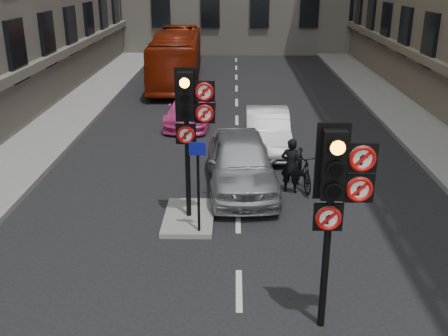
{
  "coord_description": "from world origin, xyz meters",
  "views": [
    {
      "loc": [
        -0.12,
        -6.5,
        5.74
      ],
      "look_at": [
        -0.28,
        1.74,
        2.6
      ],
      "focal_mm": 42.0,
      "sensor_mm": 36.0,
      "label": 1
    }
  ],
  "objects_px": {
    "signal_far": "(190,112)",
    "motorcyclist": "(291,165)",
    "car_white": "(267,130)",
    "info_sign": "(198,175)",
    "signal_near": "(337,187)",
    "car_silver": "(241,162)",
    "car_pink": "(191,109)",
    "motorcycle": "(303,170)",
    "bus_red": "(177,57)"
  },
  "relations": [
    {
      "from": "car_pink",
      "to": "car_white",
      "type": "bearing_deg",
      "value": -43.78
    },
    {
      "from": "bus_red",
      "to": "motorcycle",
      "type": "bearing_deg",
      "value": -73.05
    },
    {
      "from": "signal_near",
      "to": "car_silver",
      "type": "height_order",
      "value": "signal_near"
    },
    {
      "from": "car_white",
      "to": "info_sign",
      "type": "bearing_deg",
      "value": -106.52
    },
    {
      "from": "car_white",
      "to": "motorcycle",
      "type": "bearing_deg",
      "value": -75.86
    },
    {
      "from": "signal_far",
      "to": "car_white",
      "type": "relative_size",
      "value": 0.88
    },
    {
      "from": "info_sign",
      "to": "bus_red",
      "type": "bearing_deg",
      "value": 100.52
    },
    {
      "from": "signal_near",
      "to": "car_pink",
      "type": "relative_size",
      "value": 0.87
    },
    {
      "from": "signal_far",
      "to": "bus_red",
      "type": "height_order",
      "value": "signal_far"
    },
    {
      "from": "car_silver",
      "to": "car_white",
      "type": "xyz_separation_m",
      "value": [
        0.92,
        3.38,
        -0.1
      ]
    },
    {
      "from": "car_silver",
      "to": "motorcycle",
      "type": "xyz_separation_m",
      "value": [
        1.71,
        0.09,
        -0.25
      ]
    },
    {
      "from": "car_silver",
      "to": "motorcycle",
      "type": "height_order",
      "value": "car_silver"
    },
    {
      "from": "signal_far",
      "to": "signal_near",
      "type": "bearing_deg",
      "value": -56.98
    },
    {
      "from": "signal_near",
      "to": "motorcyclist",
      "type": "xyz_separation_m",
      "value": [
        -0.05,
        5.78,
        -1.82
      ]
    },
    {
      "from": "car_pink",
      "to": "motorcycle",
      "type": "height_order",
      "value": "car_pink"
    },
    {
      "from": "signal_far",
      "to": "motorcyclist",
      "type": "bearing_deg",
      "value": 34.95
    },
    {
      "from": "car_white",
      "to": "motorcyclist",
      "type": "height_order",
      "value": "motorcyclist"
    },
    {
      "from": "signal_far",
      "to": "car_silver",
      "type": "height_order",
      "value": "signal_far"
    },
    {
      "from": "signal_near",
      "to": "signal_far",
      "type": "distance_m",
      "value": 4.77
    },
    {
      "from": "car_pink",
      "to": "motorcyclist",
      "type": "relative_size",
      "value": 2.69
    },
    {
      "from": "car_silver",
      "to": "car_white",
      "type": "bearing_deg",
      "value": 71.03
    },
    {
      "from": "car_white",
      "to": "car_silver",
      "type": "bearing_deg",
      "value": -104.7
    },
    {
      "from": "motorcycle",
      "to": "info_sign",
      "type": "relative_size",
      "value": 0.82
    },
    {
      "from": "signal_near",
      "to": "motorcycle",
      "type": "relative_size",
      "value": 2.04
    },
    {
      "from": "car_white",
      "to": "car_pink",
      "type": "height_order",
      "value": "car_white"
    },
    {
      "from": "car_silver",
      "to": "car_white",
      "type": "distance_m",
      "value": 3.5
    },
    {
      "from": "signal_far",
      "to": "motorcycle",
      "type": "bearing_deg",
      "value": 35.82
    },
    {
      "from": "car_silver",
      "to": "bus_red",
      "type": "bearing_deg",
      "value": 99.06
    },
    {
      "from": "signal_near",
      "to": "motorcycle",
      "type": "xyz_separation_m",
      "value": [
        0.31,
        6.1,
        -2.06
      ]
    },
    {
      "from": "motorcycle",
      "to": "info_sign",
      "type": "height_order",
      "value": "info_sign"
    },
    {
      "from": "motorcyclist",
      "to": "info_sign",
      "type": "xyz_separation_m",
      "value": [
        -2.33,
        -2.59,
        0.74
      ]
    },
    {
      "from": "signal_near",
      "to": "signal_far",
      "type": "relative_size",
      "value": 1.0
    },
    {
      "from": "car_pink",
      "to": "info_sign",
      "type": "height_order",
      "value": "info_sign"
    },
    {
      "from": "car_silver",
      "to": "motorcyclist",
      "type": "height_order",
      "value": "car_silver"
    },
    {
      "from": "signal_far",
      "to": "motorcyclist",
      "type": "height_order",
      "value": "signal_far"
    },
    {
      "from": "car_silver",
      "to": "info_sign",
      "type": "relative_size",
      "value": 2.11
    },
    {
      "from": "motorcyclist",
      "to": "info_sign",
      "type": "relative_size",
      "value": 0.71
    },
    {
      "from": "car_silver",
      "to": "motorcyclist",
      "type": "bearing_deg",
      "value": -13.25
    },
    {
      "from": "motorcyclist",
      "to": "info_sign",
      "type": "height_order",
      "value": "info_sign"
    },
    {
      "from": "signal_near",
      "to": "car_pink",
      "type": "xyz_separation_m",
      "value": [
        -3.29,
        12.54,
        -1.98
      ]
    },
    {
      "from": "car_silver",
      "to": "info_sign",
      "type": "xyz_separation_m",
      "value": [
        -0.98,
        -2.82,
        0.73
      ]
    },
    {
      "from": "car_white",
      "to": "motorcyclist",
      "type": "distance_m",
      "value": 3.63
    },
    {
      "from": "motorcyclist",
      "to": "car_pink",
      "type": "bearing_deg",
      "value": -46.28
    },
    {
      "from": "motorcycle",
      "to": "motorcyclist",
      "type": "xyz_separation_m",
      "value": [
        -0.36,
        -0.32,
        0.24
      ]
    },
    {
      "from": "signal_near",
      "to": "signal_far",
      "type": "bearing_deg",
      "value": 123.02
    },
    {
      "from": "signal_far",
      "to": "car_white",
      "type": "xyz_separation_m",
      "value": [
        2.12,
        5.38,
        -2.03
      ]
    },
    {
      "from": "info_sign",
      "to": "signal_near",
      "type": "bearing_deg",
      "value": -50.19
    },
    {
      "from": "car_silver",
      "to": "bus_red",
      "type": "relative_size",
      "value": 0.47
    },
    {
      "from": "car_silver",
      "to": "info_sign",
      "type": "distance_m",
      "value": 3.07
    },
    {
      "from": "signal_near",
      "to": "car_pink",
      "type": "height_order",
      "value": "signal_near"
    }
  ]
}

